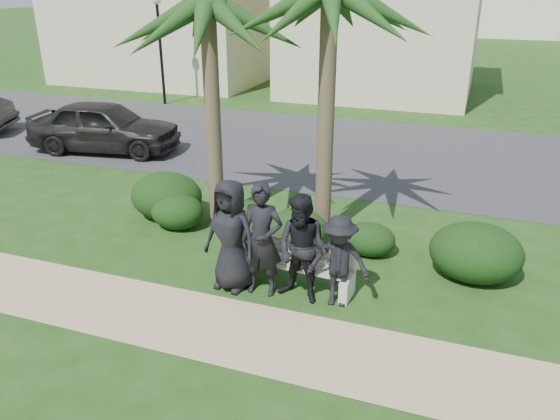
# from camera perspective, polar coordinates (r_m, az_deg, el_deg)

# --- Properties ---
(ground) EXTENTS (160.00, 160.00, 0.00)m
(ground) POSITION_cam_1_polar(r_m,az_deg,el_deg) (9.88, -2.69, -6.36)
(ground) COLOR #1B4012
(ground) RESTS_ON ground
(footpath) EXTENTS (30.00, 1.60, 0.01)m
(footpath) POSITION_cam_1_polar(r_m,az_deg,el_deg) (8.51, -7.40, -11.90)
(footpath) COLOR tan
(footpath) RESTS_ON ground
(asphalt_street) EXTENTS (160.00, 8.00, 0.01)m
(asphalt_street) POSITION_cam_1_polar(r_m,az_deg,el_deg) (16.99, 7.66, 6.20)
(asphalt_street) COLOR #2D2D30
(asphalt_street) RESTS_ON ground
(stucco_bldg_left) EXTENTS (10.40, 8.40, 7.30)m
(stucco_bldg_left) POSITION_cam_1_polar(r_m,az_deg,el_deg) (30.17, -11.51, 20.28)
(stucco_bldg_left) COLOR beige
(stucco_bldg_left) RESTS_ON ground
(stucco_bldg_right) EXTENTS (8.40, 8.40, 7.30)m
(stucco_bldg_right) POSITION_cam_1_polar(r_m,az_deg,el_deg) (26.33, 10.95, 19.99)
(stucco_bldg_right) COLOR beige
(stucco_bldg_right) RESTS_ON ground
(street_lamp) EXTENTS (0.36, 0.36, 4.29)m
(street_lamp) POSITION_cam_1_polar(r_m,az_deg,el_deg) (23.54, -12.52, 17.81)
(street_lamp) COLOR black
(street_lamp) RESTS_ON ground
(park_bench) EXTENTS (2.19, 0.62, 0.76)m
(park_bench) POSITION_cam_1_polar(r_m,az_deg,el_deg) (9.29, 1.10, -5.99)
(park_bench) COLOR #9D9384
(park_bench) RESTS_ON ground
(man_a) EXTENTS (1.03, 0.76, 1.92)m
(man_a) POSITION_cam_1_polar(r_m,az_deg,el_deg) (9.00, -5.15, -2.66)
(man_a) COLOR black
(man_a) RESTS_ON ground
(man_b) EXTENTS (0.74, 0.51, 1.93)m
(man_b) POSITION_cam_1_polar(r_m,az_deg,el_deg) (8.80, -1.91, -3.13)
(man_b) COLOR black
(man_b) RESTS_ON ground
(man_c) EXTENTS (1.00, 0.85, 1.82)m
(man_c) POSITION_cam_1_polar(r_m,az_deg,el_deg) (8.63, 2.36, -4.14)
(man_c) COLOR black
(man_c) RESTS_ON ground
(man_d) EXTENTS (1.03, 0.64, 1.54)m
(man_d) POSITION_cam_1_polar(r_m,az_deg,el_deg) (8.61, 6.17, -5.36)
(man_d) COLOR black
(man_d) RESTS_ON ground
(hedge_a) EXTENTS (1.15, 0.95, 0.75)m
(hedge_a) POSITION_cam_1_polar(r_m,az_deg,el_deg) (11.63, -10.70, -0.03)
(hedge_a) COLOR black
(hedge_a) RESTS_ON ground
(hedge_b) EXTENTS (1.60, 1.32, 1.05)m
(hedge_b) POSITION_cam_1_polar(r_m,az_deg,el_deg) (12.11, -11.78, 1.59)
(hedge_b) COLOR black
(hedge_b) RESTS_ON ground
(hedge_c) EXTENTS (1.25, 1.04, 0.82)m
(hedge_c) POSITION_cam_1_polar(r_m,az_deg,el_deg) (10.88, -3.40, -1.09)
(hedge_c) COLOR black
(hedge_c) RESTS_ON ground
(hedge_d) EXTENTS (1.21, 1.00, 0.79)m
(hedge_d) POSITION_cam_1_polar(r_m,az_deg,el_deg) (10.57, 1.83, -1.90)
(hedge_d) COLOR black
(hedge_d) RESTS_ON ground
(hedge_e) EXTENTS (0.97, 0.80, 0.63)m
(hedge_e) POSITION_cam_1_polar(r_m,az_deg,el_deg) (10.47, 9.38, -2.94)
(hedge_e) COLOR black
(hedge_e) RESTS_ON ground
(hedge_f) EXTENTS (1.58, 1.31, 1.03)m
(hedge_f) POSITION_cam_1_polar(r_m,az_deg,el_deg) (10.03, 19.82, -4.03)
(hedge_f) COLOR black
(hedge_f) RESTS_ON ground
(palm_left) EXTENTS (3.00, 3.00, 5.30)m
(palm_left) POSITION_cam_1_polar(r_m,az_deg,el_deg) (10.90, -7.59, 20.18)
(palm_left) COLOR brown
(palm_left) RESTS_ON ground
(car_a) EXTENTS (4.72, 2.49, 1.53)m
(car_a) POSITION_cam_1_polar(r_m,az_deg,el_deg) (17.41, -17.87, 8.32)
(car_a) COLOR black
(car_a) RESTS_ON ground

